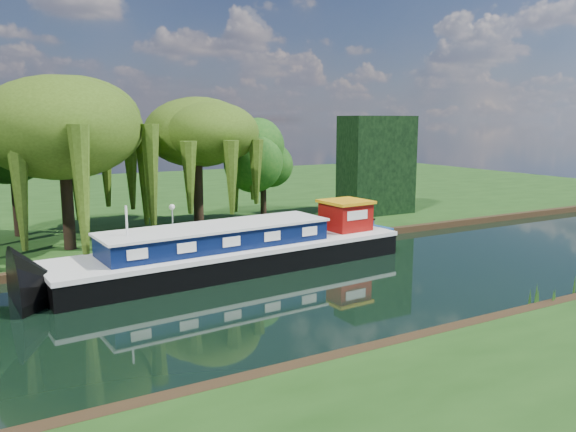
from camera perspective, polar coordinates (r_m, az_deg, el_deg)
ground at (r=26.12m, az=-5.48°, el=-8.44°), size 120.00×120.00×0.00m
far_bank at (r=58.16m, az=-19.13°, el=1.39°), size 120.00×52.00×0.45m
dutch_barge at (r=31.04m, az=-5.04°, el=-3.49°), size 20.25×6.01×4.21m
narrowboat at (r=35.80m, az=3.44°, el=-2.39°), size 11.94×4.08×1.72m
white_cruiser at (r=38.56m, az=8.12°, el=-2.53°), size 2.74×2.52×1.21m
willow_left at (r=35.52m, az=-21.93°, el=8.11°), size 8.15×8.15×9.77m
willow_right at (r=39.95m, az=-9.24°, el=7.40°), size 6.90×6.90×8.40m
tree_far_mid at (r=41.13m, az=-26.22°, el=6.75°), size 5.53×5.53×9.06m
tree_far_right at (r=43.36m, az=-2.54°, el=5.70°), size 4.10×4.10×6.70m
conifer_hedge at (r=46.90m, az=8.98°, el=5.13°), size 6.00×3.00×8.00m
lamppost at (r=35.31m, az=-11.69°, el=0.24°), size 0.36×0.36×2.56m
mooring_posts at (r=33.33m, az=-12.14°, el=-2.92°), size 19.16×0.16×1.00m
reeds_near at (r=23.86m, az=17.88°, el=-9.26°), size 33.70×1.50×1.10m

